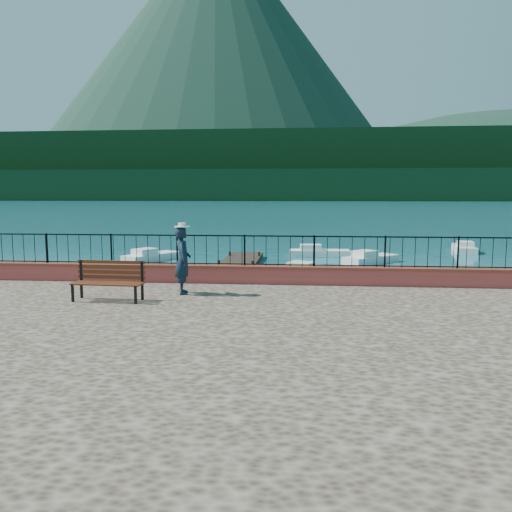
% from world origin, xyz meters
% --- Properties ---
extents(ground, '(2000.00, 2000.00, 0.00)m').
position_xyz_m(ground, '(0.00, 0.00, 0.00)').
color(ground, '#19596B').
rests_on(ground, ground).
extents(promenade, '(30.00, 20.00, 1.20)m').
position_xyz_m(promenade, '(0.00, -6.00, 0.60)').
color(promenade, '#332821').
rests_on(promenade, ground).
extents(parapet, '(28.00, 0.46, 0.58)m').
position_xyz_m(parapet, '(0.00, 3.70, 1.49)').
color(parapet, '#BB4843').
rests_on(parapet, promenade).
extents(railing, '(27.00, 0.05, 0.95)m').
position_xyz_m(railing, '(0.00, 3.70, 2.25)').
color(railing, black).
rests_on(railing, parapet).
extents(dock, '(2.00, 16.00, 0.30)m').
position_xyz_m(dock, '(-2.00, 12.00, 0.15)').
color(dock, '#2D231C').
rests_on(dock, ground).
extents(far_forest, '(900.00, 60.00, 18.00)m').
position_xyz_m(far_forest, '(0.00, 300.00, 9.00)').
color(far_forest, black).
rests_on(far_forest, ground).
extents(foothills, '(900.00, 120.00, 44.00)m').
position_xyz_m(foothills, '(0.00, 360.00, 22.00)').
color(foothills, black).
rests_on(foothills, ground).
extents(volcano, '(560.00, 560.00, 380.00)m').
position_xyz_m(volcano, '(-120.00, 700.00, 190.00)').
color(volcano, '#142D23').
rests_on(volcano, ground).
extents(companion_hill, '(448.00, 384.00, 180.00)m').
position_xyz_m(companion_hill, '(220.00, 560.00, 0.00)').
color(companion_hill, '#142D23').
rests_on(companion_hill, ground).
extents(park_bench, '(1.94, 0.72, 1.06)m').
position_xyz_m(park_bench, '(-3.64, 0.73, 1.51)').
color(park_bench, black).
rests_on(park_bench, promenade).
extents(person, '(0.63, 0.80, 1.92)m').
position_xyz_m(person, '(-1.87, 1.86, 2.16)').
color(person, '#102030').
rests_on(person, promenade).
extents(hat, '(0.44, 0.44, 0.12)m').
position_xyz_m(hat, '(-1.87, 1.86, 3.18)').
color(hat, white).
rests_on(hat, person).
extents(boat_0, '(3.42, 1.37, 0.80)m').
position_xyz_m(boat_0, '(-4.71, 9.51, 0.40)').
color(boat_0, silver).
rests_on(boat_0, ground).
extents(boat_1, '(3.52, 2.62, 0.80)m').
position_xyz_m(boat_1, '(1.93, 11.81, 0.40)').
color(boat_1, silver).
rests_on(boat_1, ground).
extents(boat_2, '(3.58, 3.45, 0.80)m').
position_xyz_m(boat_2, '(5.57, 17.68, 0.40)').
color(boat_2, silver).
rests_on(boat_2, ground).
extents(boat_3, '(3.00, 3.92, 0.80)m').
position_xyz_m(boat_3, '(-7.67, 17.60, 0.40)').
color(boat_3, white).
rests_on(boat_3, ground).
extents(boat_4, '(3.91, 1.46, 0.80)m').
position_xyz_m(boat_4, '(2.65, 20.54, 0.40)').
color(boat_4, white).
rests_on(boat_4, ground).
extents(boat_5, '(1.99, 4.05, 0.80)m').
position_xyz_m(boat_5, '(12.92, 24.23, 0.40)').
color(boat_5, silver).
rests_on(boat_5, ground).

